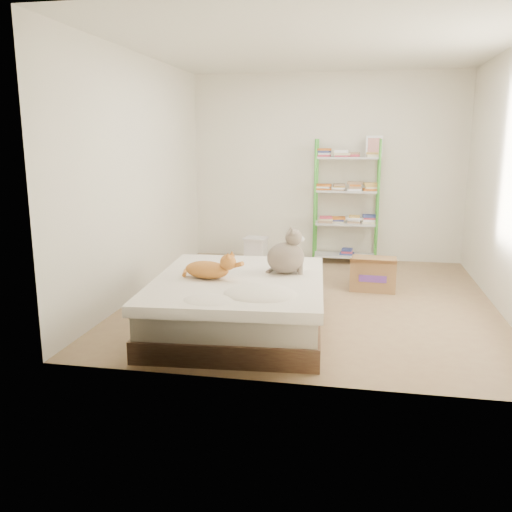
% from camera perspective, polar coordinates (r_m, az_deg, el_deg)
% --- Properties ---
extents(room, '(3.81, 4.21, 2.61)m').
position_cam_1_polar(room, '(5.69, 6.12, 8.11)').
color(room, '#90774F').
rests_on(room, ground).
extents(bed, '(1.63, 1.98, 0.48)m').
position_cam_1_polar(bed, '(4.94, -1.79, -5.00)').
color(bed, brown).
rests_on(bed, ground).
extents(orange_cat, '(0.53, 0.35, 0.20)m').
position_cam_1_polar(orange_cat, '(4.86, -5.20, -1.22)').
color(orange_cat, '#C56E1F').
rests_on(orange_cat, bed).
extents(grey_cat, '(0.43, 0.39, 0.42)m').
position_cam_1_polar(grey_cat, '(5.00, 3.14, 0.51)').
color(grey_cat, gray).
rests_on(grey_cat, bed).
extents(shelf_unit, '(0.89, 0.36, 1.74)m').
position_cam_1_polar(shelf_unit, '(7.58, 9.54, 6.03)').
color(shelf_unit, green).
rests_on(shelf_unit, ground).
extents(cardboard_box, '(0.53, 0.51, 0.41)m').
position_cam_1_polar(cardboard_box, '(6.38, 12.24, -1.83)').
color(cardboard_box, brown).
rests_on(cardboard_box, ground).
extents(white_bin, '(0.34, 0.31, 0.35)m').
position_cam_1_polar(white_bin, '(7.61, -0.01, 0.70)').
color(white_bin, silver).
rests_on(white_bin, ground).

